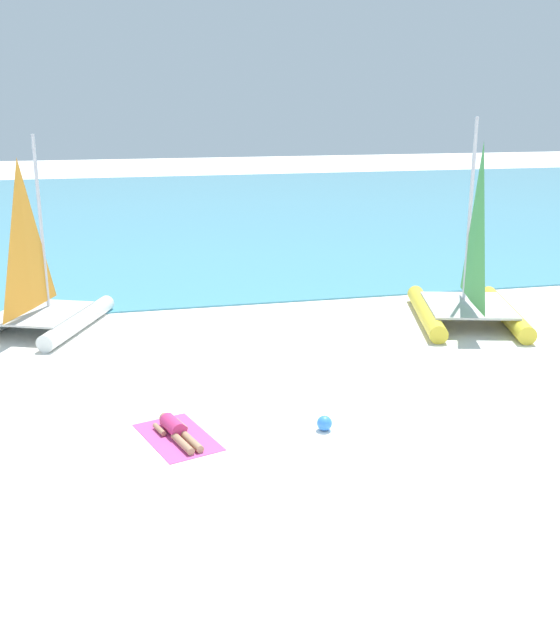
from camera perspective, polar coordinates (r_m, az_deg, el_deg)
ground_plane at (r=22.52m, az=-3.11°, el=0.84°), size 120.00×120.00×0.00m
ocean_water at (r=42.35m, az=-8.09°, el=8.19°), size 120.00×40.00×0.05m
sailboat_white at (r=21.36m, az=-17.98°, el=1.33°), size 3.92×4.68×5.22m
sailboat_yellow at (r=21.59m, az=14.24°, el=1.96°), size 3.80×4.90×5.65m
towel_left at (r=14.27m, az=-7.85°, el=-8.88°), size 1.62×2.14×0.01m
sunbather_left at (r=14.27m, az=-7.98°, el=-8.32°), size 0.83×1.54×0.30m
beach_ball at (r=14.39m, az=3.43°, el=-7.90°), size 0.30×0.30×0.30m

